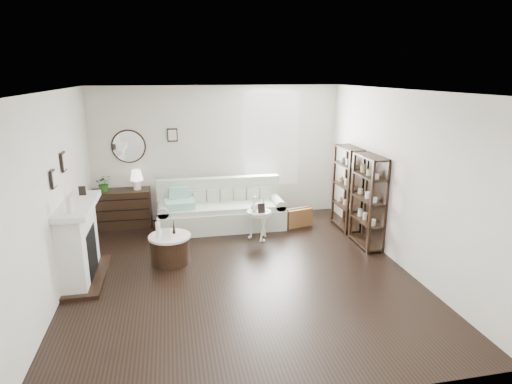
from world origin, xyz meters
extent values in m
plane|color=black|center=(0.00, 0.00, 0.00)|extent=(5.50, 5.50, 0.00)
plane|color=white|center=(0.00, 0.00, 2.70)|extent=(5.50, 5.50, 0.00)
plane|color=beige|center=(0.00, 2.75, 1.35)|extent=(5.00, 0.00, 5.00)
plane|color=beige|center=(0.00, -2.75, 1.35)|extent=(5.00, 0.00, 5.00)
plane|color=beige|center=(-2.50, 0.00, 1.35)|extent=(0.00, 5.50, 5.50)
plane|color=beige|center=(2.50, 0.00, 1.35)|extent=(0.00, 5.50, 5.50)
cube|color=white|center=(1.10, 2.73, 1.60)|extent=(1.00, 0.02, 1.80)
cube|color=white|center=(1.10, 2.67, 1.60)|extent=(1.15, 0.02, 1.90)
cylinder|color=silver|center=(-1.75, 2.72, 1.55)|extent=(0.60, 0.03, 0.60)
cube|color=black|center=(-0.90, 2.72, 1.75)|extent=(0.20, 0.03, 0.26)
cube|color=silver|center=(-2.33, 0.30, 0.55)|extent=(0.34, 1.20, 1.10)
cube|color=black|center=(-2.30, 0.30, 0.40)|extent=(0.30, 0.65, 0.70)
cube|color=silver|center=(-2.28, 0.30, 1.12)|extent=(0.44, 1.35, 0.08)
cube|color=black|center=(-2.25, 0.30, 0.03)|extent=(0.50, 1.40, 0.05)
cylinder|color=beige|center=(-2.28, -0.15, 1.27)|extent=(0.08, 0.08, 0.22)
cube|color=black|center=(-2.28, 0.70, 1.23)|extent=(0.10, 0.03, 0.14)
cube|color=black|center=(-2.47, -0.05, 1.60)|extent=(0.03, 0.18, 0.24)
cube|color=black|center=(-2.47, 0.60, 1.70)|extent=(0.03, 0.22, 0.28)
cube|color=black|center=(2.33, 1.55, 0.80)|extent=(0.30, 0.80, 1.60)
cylinder|color=#C2B085|center=(2.31, 1.30, 0.52)|extent=(0.08, 0.08, 0.11)
cylinder|color=#C2B085|center=(2.31, 1.55, 0.52)|extent=(0.08, 0.08, 0.11)
cylinder|color=#C2B085|center=(2.31, 1.80, 0.52)|extent=(0.08, 0.08, 0.11)
cylinder|color=#C2B085|center=(2.31, 1.30, 0.92)|extent=(0.08, 0.08, 0.11)
cylinder|color=#C2B085|center=(2.31, 1.55, 0.92)|extent=(0.08, 0.08, 0.11)
cylinder|color=#C2B085|center=(2.31, 1.80, 0.92)|extent=(0.08, 0.08, 0.11)
cylinder|color=#C2B085|center=(2.31, 1.30, 1.32)|extent=(0.08, 0.08, 0.11)
cylinder|color=#C2B085|center=(2.31, 1.55, 1.32)|extent=(0.08, 0.08, 0.11)
cylinder|color=#C2B085|center=(2.31, 1.80, 1.32)|extent=(0.08, 0.08, 0.11)
cube|color=black|center=(2.33, 0.65, 0.80)|extent=(0.30, 0.80, 1.60)
cylinder|color=#C2B085|center=(2.31, 0.40, 0.52)|extent=(0.08, 0.08, 0.11)
cylinder|color=#C2B085|center=(2.31, 0.65, 0.52)|extent=(0.08, 0.08, 0.11)
cylinder|color=#C2B085|center=(2.31, 0.90, 0.52)|extent=(0.08, 0.08, 0.11)
cylinder|color=#C2B085|center=(2.31, 0.40, 0.92)|extent=(0.08, 0.08, 0.11)
cylinder|color=#C2B085|center=(2.31, 0.65, 0.92)|extent=(0.08, 0.08, 0.11)
cylinder|color=#C2B085|center=(2.31, 0.90, 0.92)|extent=(0.08, 0.08, 0.11)
cylinder|color=#C2B085|center=(2.31, 0.40, 1.32)|extent=(0.08, 0.08, 0.11)
cylinder|color=#C2B085|center=(2.31, 0.65, 1.32)|extent=(0.08, 0.08, 0.11)
cylinder|color=#C2B085|center=(2.31, 0.90, 1.32)|extent=(0.08, 0.08, 0.11)
cube|color=#AFB7A4|center=(-0.05, 2.00, 0.20)|extent=(2.42, 0.84, 0.39)
cube|color=#AFB7A4|center=(-0.05, 1.97, 0.44)|extent=(2.09, 0.67, 0.09)
cube|color=#AFB7A4|center=(-0.05, 2.33, 0.57)|extent=(2.42, 0.19, 0.74)
cube|color=#AFB7A4|center=(-1.15, 2.00, 0.24)|extent=(0.20, 0.79, 0.48)
cube|color=#AFB7A4|center=(1.05, 2.00, 0.24)|extent=(0.20, 0.79, 0.48)
cube|color=#23805C|center=(-0.84, 1.95, 0.55)|extent=(0.58, 0.49, 0.14)
cube|color=olive|center=(1.46, 1.80, 0.18)|extent=(0.57, 0.31, 0.36)
cube|color=black|center=(-1.95, 2.47, 0.37)|extent=(1.12, 0.46, 0.74)
cube|color=black|center=(-1.95, 2.23, 0.20)|extent=(1.07, 0.01, 0.02)
cube|color=black|center=(-1.95, 2.23, 0.41)|extent=(1.07, 0.01, 0.02)
cube|color=black|center=(-1.95, 2.23, 0.61)|extent=(1.07, 0.01, 0.01)
imported|color=#215217|center=(-2.23, 2.42, 0.91)|extent=(0.34, 0.31, 0.33)
cylinder|color=black|center=(-1.04, 0.59, 0.21)|extent=(0.61, 0.61, 0.42)
cylinder|color=beige|center=(-1.04, 0.59, 0.44)|extent=(0.66, 0.66, 0.04)
cylinder|color=silver|center=(0.55, 1.29, 0.52)|extent=(0.44, 0.44, 0.03)
cylinder|color=silver|center=(0.55, 1.29, 0.48)|extent=(0.45, 0.45, 0.02)
cylinder|color=silver|center=(0.55, 1.29, 0.25)|extent=(0.03, 0.03, 0.50)
cylinder|color=silver|center=(-1.21, 0.52, 0.62)|extent=(0.07, 0.07, 0.32)
cube|color=silver|center=(-1.09, 0.43, 0.55)|extent=(0.13, 0.05, 0.18)
cube|color=black|center=(0.57, 1.18, 0.62)|extent=(0.13, 0.06, 0.17)
camera|label=1|loc=(-0.95, -5.86, 2.93)|focal=30.00mm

